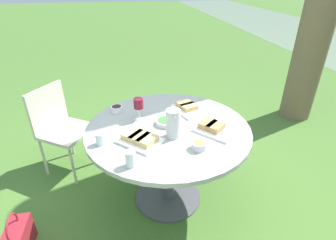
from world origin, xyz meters
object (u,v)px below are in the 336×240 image
at_px(dining_table, 168,140).
at_px(water_pitcher, 173,124).
at_px(wine_glass, 138,104).
at_px(handbag, 18,240).
at_px(chair_near_left, 60,124).

bearing_deg(dining_table, water_pitcher, 4.78).
bearing_deg(wine_glass, dining_table, 53.75).
distance_m(dining_table, wine_glass, 0.37).
relative_size(dining_table, handbag, 3.54).
distance_m(water_pitcher, handbag, 1.41).
relative_size(chair_near_left, water_pitcher, 4.04).
relative_size(dining_table, water_pitcher, 5.91).
distance_m(chair_near_left, wine_glass, 0.98).
bearing_deg(dining_table, handbag, -72.67).
distance_m(wine_glass, handbag, 1.33).
relative_size(chair_near_left, handbag, 2.42).
relative_size(water_pitcher, handbag, 0.60).
height_order(dining_table, water_pitcher, water_pitcher).
height_order(dining_table, wine_glass, wine_glass).
bearing_deg(wine_glass, water_pitcher, 36.71).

